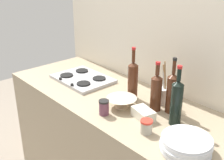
{
  "coord_description": "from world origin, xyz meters",
  "views": [
    {
      "loc": [
        1.37,
        -1.23,
        1.79
      ],
      "look_at": [
        0.0,
        0.0,
        1.02
      ],
      "focal_mm": 45.52,
      "sensor_mm": 36.0,
      "label": 1
    }
  ],
  "objects_px": {
    "mixing_bowl": "(121,102)",
    "condiment_jar_rear": "(146,126)",
    "wine_bottle_mid_left": "(156,91)",
    "wine_bottle_leftmost": "(172,92)",
    "wine_bottle_mid_right": "(176,102)",
    "utensil_crock": "(162,94)",
    "plate_stack": "(186,145)",
    "condiment_jar_front": "(104,107)",
    "butter_dish": "(143,114)",
    "wine_bottle_rightmost": "(133,80)",
    "stovetop_hob": "(83,79)"
  },
  "relations": [
    {
      "from": "wine_bottle_mid_right",
      "to": "wine_bottle_rightmost",
      "type": "height_order",
      "value": "wine_bottle_rightmost"
    },
    {
      "from": "wine_bottle_mid_right",
      "to": "condiment_jar_front",
      "type": "bearing_deg",
      "value": -146.71
    },
    {
      "from": "butter_dish",
      "to": "condiment_jar_front",
      "type": "distance_m",
      "value": 0.25
    },
    {
      "from": "wine_bottle_mid_right",
      "to": "utensil_crock",
      "type": "height_order",
      "value": "wine_bottle_mid_right"
    },
    {
      "from": "plate_stack",
      "to": "wine_bottle_rightmost",
      "type": "height_order",
      "value": "wine_bottle_rightmost"
    },
    {
      "from": "butter_dish",
      "to": "condiment_jar_rear",
      "type": "xyz_separation_m",
      "value": [
        0.12,
        -0.11,
        0.01
      ]
    },
    {
      "from": "plate_stack",
      "to": "condiment_jar_rear",
      "type": "bearing_deg",
      "value": -175.05
    },
    {
      "from": "utensil_crock",
      "to": "wine_bottle_rightmost",
      "type": "bearing_deg",
      "value": -152.05
    },
    {
      "from": "stovetop_hob",
      "to": "butter_dish",
      "type": "distance_m",
      "value": 0.74
    },
    {
      "from": "wine_bottle_leftmost",
      "to": "stovetop_hob",
      "type": "bearing_deg",
      "value": -172.52
    },
    {
      "from": "plate_stack",
      "to": "utensil_crock",
      "type": "bearing_deg",
      "value": 141.66
    },
    {
      "from": "wine_bottle_leftmost",
      "to": "wine_bottle_mid_left",
      "type": "xyz_separation_m",
      "value": [
        -0.08,
        -0.05,
        -0.01
      ]
    },
    {
      "from": "wine_bottle_mid_left",
      "to": "utensil_crock",
      "type": "xyz_separation_m",
      "value": [
        -0.03,
        0.1,
        -0.06
      ]
    },
    {
      "from": "mixing_bowl",
      "to": "plate_stack",
      "type": "bearing_deg",
      "value": -8.68
    },
    {
      "from": "stovetop_hob",
      "to": "condiment_jar_front",
      "type": "relative_size",
      "value": 4.78
    },
    {
      "from": "stovetop_hob",
      "to": "wine_bottle_leftmost",
      "type": "distance_m",
      "value": 0.81
    },
    {
      "from": "condiment_jar_rear",
      "to": "utensil_crock",
      "type": "bearing_deg",
      "value": 115.85
    },
    {
      "from": "wine_bottle_leftmost",
      "to": "mixing_bowl",
      "type": "bearing_deg",
      "value": -142.96
    },
    {
      "from": "plate_stack",
      "to": "utensil_crock",
      "type": "xyz_separation_m",
      "value": [
        -0.42,
        0.33,
        0.03
      ]
    },
    {
      "from": "mixing_bowl",
      "to": "condiment_jar_rear",
      "type": "height_order",
      "value": "condiment_jar_rear"
    },
    {
      "from": "utensil_crock",
      "to": "plate_stack",
      "type": "bearing_deg",
      "value": -38.34
    },
    {
      "from": "wine_bottle_mid_right",
      "to": "plate_stack",
      "type": "bearing_deg",
      "value": -41.63
    },
    {
      "from": "butter_dish",
      "to": "utensil_crock",
      "type": "xyz_separation_m",
      "value": [
        -0.05,
        0.24,
        0.03
      ]
    },
    {
      "from": "utensil_crock",
      "to": "wine_bottle_leftmost",
      "type": "bearing_deg",
      "value": -25.45
    },
    {
      "from": "mixing_bowl",
      "to": "condiment_jar_rear",
      "type": "relative_size",
      "value": 2.53
    },
    {
      "from": "stovetop_hob",
      "to": "condiment_jar_front",
      "type": "xyz_separation_m",
      "value": [
        0.54,
        -0.23,
        0.03
      ]
    },
    {
      "from": "condiment_jar_rear",
      "to": "wine_bottle_rightmost",
      "type": "bearing_deg",
      "value": 144.53
    },
    {
      "from": "mixing_bowl",
      "to": "condiment_jar_front",
      "type": "height_order",
      "value": "condiment_jar_front"
    },
    {
      "from": "wine_bottle_rightmost",
      "to": "plate_stack",
      "type": "bearing_deg",
      "value": -21.05
    },
    {
      "from": "condiment_jar_rear",
      "to": "plate_stack",
      "type": "bearing_deg",
      "value": 4.95
    },
    {
      "from": "wine_bottle_mid_left",
      "to": "butter_dish",
      "type": "xyz_separation_m",
      "value": [
        0.02,
        -0.14,
        -0.1
      ]
    },
    {
      "from": "wine_bottle_mid_left",
      "to": "condiment_jar_rear",
      "type": "distance_m",
      "value": 0.3
    },
    {
      "from": "mixing_bowl",
      "to": "utensil_crock",
      "type": "distance_m",
      "value": 0.28
    },
    {
      "from": "wine_bottle_mid_right",
      "to": "condiment_jar_front",
      "type": "height_order",
      "value": "wine_bottle_mid_right"
    },
    {
      "from": "wine_bottle_mid_left",
      "to": "mixing_bowl",
      "type": "bearing_deg",
      "value": -140.39
    },
    {
      "from": "stovetop_hob",
      "to": "plate_stack",
      "type": "bearing_deg",
      "value": -8.84
    },
    {
      "from": "wine_bottle_mid_left",
      "to": "wine_bottle_leftmost",
      "type": "bearing_deg",
      "value": 31.26
    },
    {
      "from": "mixing_bowl",
      "to": "condiment_jar_rear",
      "type": "bearing_deg",
      "value": -18.87
    },
    {
      "from": "wine_bottle_rightmost",
      "to": "condiment_jar_rear",
      "type": "distance_m",
      "value": 0.45
    },
    {
      "from": "wine_bottle_mid_left",
      "to": "butter_dish",
      "type": "height_order",
      "value": "wine_bottle_mid_left"
    },
    {
      "from": "butter_dish",
      "to": "condiment_jar_front",
      "type": "xyz_separation_m",
      "value": [
        -0.2,
        -0.15,
        0.02
      ]
    },
    {
      "from": "wine_bottle_mid_right",
      "to": "utensil_crock",
      "type": "distance_m",
      "value": 0.28
    },
    {
      "from": "stovetop_hob",
      "to": "utensil_crock",
      "type": "distance_m",
      "value": 0.71
    },
    {
      "from": "plate_stack",
      "to": "utensil_crock",
      "type": "distance_m",
      "value": 0.53
    },
    {
      "from": "wine_bottle_mid_right",
      "to": "utensil_crock",
      "type": "xyz_separation_m",
      "value": [
        -0.22,
        0.15,
        -0.08
      ]
    },
    {
      "from": "wine_bottle_mid_left",
      "to": "mixing_bowl",
      "type": "height_order",
      "value": "wine_bottle_mid_left"
    },
    {
      "from": "butter_dish",
      "to": "utensil_crock",
      "type": "bearing_deg",
      "value": 101.75
    },
    {
      "from": "butter_dish",
      "to": "wine_bottle_rightmost",
      "type": "bearing_deg",
      "value": 148.11
    },
    {
      "from": "mixing_bowl",
      "to": "butter_dish",
      "type": "distance_m",
      "value": 0.19
    },
    {
      "from": "plate_stack",
      "to": "mixing_bowl",
      "type": "xyz_separation_m",
      "value": [
        -0.56,
        0.09,
        -0.0
      ]
    }
  ]
}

